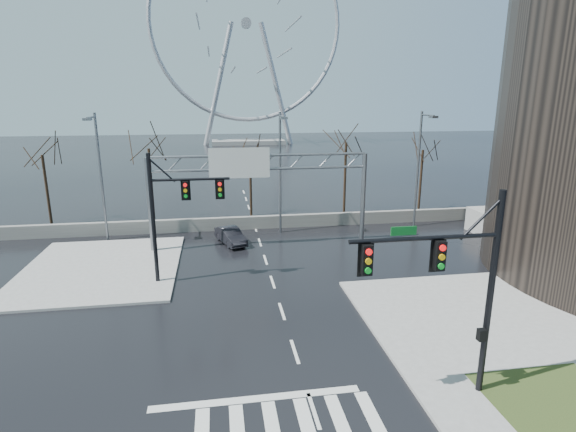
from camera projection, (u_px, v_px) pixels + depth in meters
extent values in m
plane|color=black|center=(295.00, 352.00, 20.17)|extent=(260.00, 260.00, 0.00)
cube|color=gray|center=(475.00, 313.00, 23.59)|extent=(12.00, 10.00, 0.15)
cube|color=gray|center=(102.00, 268.00, 29.92)|extent=(10.00, 12.00, 0.15)
cube|color=#293F1A|center=(555.00, 399.00, 16.73)|extent=(5.00, 4.00, 0.02)
cube|color=slate|center=(255.00, 222.00, 39.13)|extent=(52.00, 0.50, 1.10)
cylinder|color=black|center=(490.00, 298.00, 16.32)|extent=(0.24, 0.24, 8.00)
cylinder|color=black|center=(425.00, 238.00, 15.30)|extent=(5.40, 0.16, 0.16)
cube|color=black|center=(440.00, 256.00, 15.39)|extent=(0.35, 0.28, 1.05)
cube|color=black|center=(367.00, 260.00, 14.99)|extent=(0.35, 0.28, 1.05)
cylinder|color=black|center=(153.00, 220.00, 26.67)|extent=(0.24, 0.24, 8.00)
cylinder|color=black|center=(190.00, 179.00, 26.42)|extent=(4.60, 0.16, 0.16)
cube|color=black|center=(186.00, 190.00, 26.38)|extent=(0.35, 0.28, 1.05)
cube|color=black|center=(220.00, 189.00, 26.69)|extent=(0.35, 0.28, 1.05)
cylinder|color=slate|center=(150.00, 206.00, 32.38)|extent=(0.36, 0.36, 7.00)
cylinder|color=slate|center=(363.00, 198.00, 34.83)|extent=(0.36, 0.36, 7.00)
cylinder|color=slate|center=(260.00, 155.00, 32.71)|extent=(16.00, 0.20, 0.20)
cylinder|color=slate|center=(260.00, 169.00, 32.97)|extent=(16.00, 0.20, 0.20)
cube|color=#0B521B|center=(239.00, 163.00, 32.47)|extent=(4.20, 0.10, 2.00)
cube|color=silver|center=(239.00, 163.00, 32.41)|extent=(4.40, 0.02, 2.20)
cylinder|color=slate|center=(101.00, 179.00, 34.73)|extent=(0.20, 0.20, 10.00)
cylinder|color=slate|center=(91.00, 117.00, 32.49)|extent=(0.12, 2.20, 0.12)
cube|color=slate|center=(87.00, 119.00, 31.56)|extent=(0.50, 0.70, 0.18)
cylinder|color=slate|center=(280.00, 174.00, 36.87)|extent=(0.20, 0.20, 10.00)
cylinder|color=slate|center=(282.00, 116.00, 34.63)|extent=(0.12, 2.20, 0.12)
cube|color=slate|center=(284.00, 118.00, 33.70)|extent=(0.50, 0.70, 0.18)
cylinder|color=slate|center=(418.00, 170.00, 38.71)|extent=(0.20, 0.20, 10.00)
cylinder|color=slate|center=(428.00, 115.00, 36.46)|extent=(0.12, 2.20, 0.12)
cube|color=slate|center=(433.00, 117.00, 35.53)|extent=(0.50, 0.70, 0.18)
cylinder|color=black|center=(47.00, 191.00, 39.53)|extent=(0.24, 0.24, 6.30)
cylinder|color=black|center=(152.00, 186.00, 40.38)|extent=(0.24, 0.24, 6.75)
cylinder|color=black|center=(251.00, 186.00, 42.82)|extent=(0.24, 0.24, 5.85)
cylinder|color=black|center=(345.00, 179.00, 43.10)|extent=(0.24, 0.24, 7.02)
cylinder|color=black|center=(421.00, 181.00, 44.91)|extent=(0.24, 0.24, 6.12)
cube|color=gray|center=(249.00, 142.00, 111.54)|extent=(18.00, 6.00, 1.00)
torus|color=#B2B2B7|center=(246.00, 23.00, 104.55)|extent=(45.00, 1.00, 45.00)
cylinder|color=#B2B2B7|center=(246.00, 23.00, 104.55)|extent=(2.40, 1.50, 2.40)
cylinder|color=#B2B2B7|center=(218.00, 86.00, 107.04)|extent=(8.28, 1.20, 28.82)
cylinder|color=#B2B2B7|center=(276.00, 86.00, 109.18)|extent=(8.28, 1.20, 28.82)
imported|color=black|center=(231.00, 236.00, 35.02)|extent=(2.57, 4.09, 1.27)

